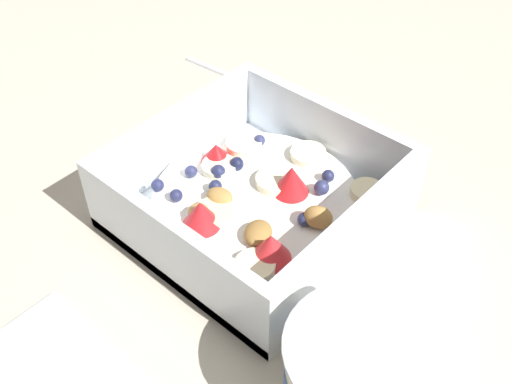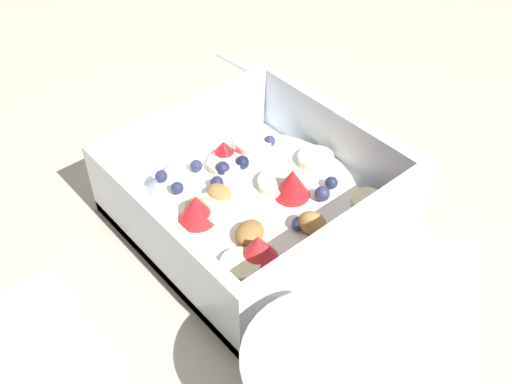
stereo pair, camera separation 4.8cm
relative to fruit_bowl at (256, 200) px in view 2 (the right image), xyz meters
The scene contains 4 objects.
ground_plane 0.03m from the fruit_bowl, 46.12° to the right, with size 2.40×2.40×0.00m, color beige.
fruit_bowl is the anchor object (origin of this frame).
spoon 0.18m from the fruit_bowl, 144.93° to the right, with size 0.04×0.17×0.01m.
folded_napkin 0.22m from the fruit_bowl, ahead, with size 0.12×0.12×0.01m, color silver.
Camera 2 is at (0.21, 0.28, 0.36)m, focal length 42.05 mm.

